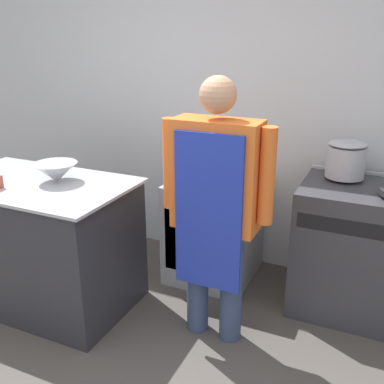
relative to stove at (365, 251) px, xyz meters
The scene contains 7 objects.
wall_back 1.52m from the stove, 160.65° to the left, with size 8.00×0.05×2.70m.
prep_counter 2.26m from the stove, 158.72° to the right, with size 1.33×0.79×0.91m.
stove is the anchor object (origin of this frame).
fridge_unit 1.12m from the stove, behind, with size 0.63×0.67×0.80m.
person_cook 1.19m from the stove, 140.55° to the right, with size 0.69×0.24×1.66m.
mixing_bowl 2.18m from the stove, 159.30° to the right, with size 0.30×0.30×0.13m.
stock_pot 0.65m from the stove, 150.43° to the left, with size 0.26×0.26×0.26m.
Camera 1 is at (1.22, -1.31, 1.88)m, focal length 42.00 mm.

